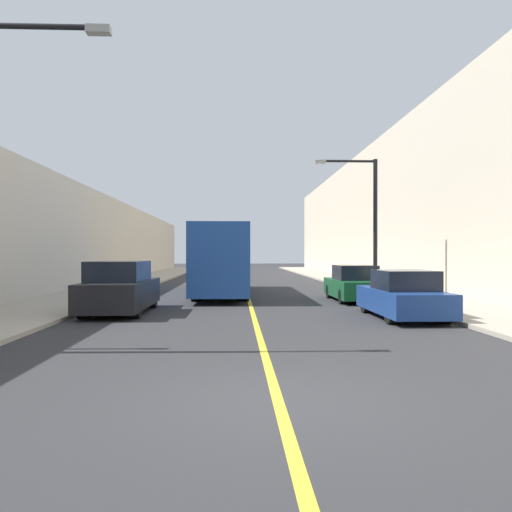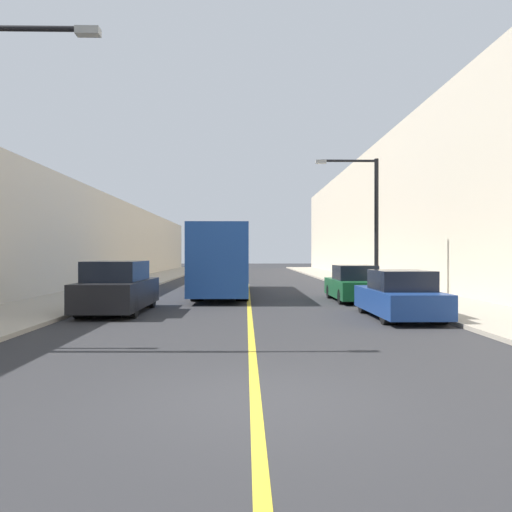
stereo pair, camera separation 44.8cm
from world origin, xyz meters
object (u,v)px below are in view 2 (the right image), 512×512
(car_right_mid, at_px, (354,285))
(street_lamp_right, at_px, (370,215))
(bus, at_px, (223,259))
(parked_suv_left, at_px, (118,289))
(car_right_near, at_px, (399,297))

(car_right_mid, xyz_separation_m, street_lamp_right, (1.23, 2.17, 3.21))
(bus, relative_size, parked_suv_left, 2.37)
(street_lamp_right, bearing_deg, car_right_mid, -119.64)
(parked_suv_left, bearing_deg, street_lamp_right, 30.94)
(car_right_near, relative_size, car_right_mid, 1.00)
(bus, xyz_separation_m, street_lamp_right, (7.03, -1.69, 2.14))
(bus, xyz_separation_m, parked_suv_left, (-3.31, -7.89, -0.94))
(parked_suv_left, xyz_separation_m, street_lamp_right, (10.33, 6.19, 3.07))
(bus, xyz_separation_m, car_right_mid, (5.79, -3.86, -1.07))
(bus, height_order, street_lamp_right, street_lamp_right)
(parked_suv_left, bearing_deg, car_right_near, -10.70)
(bus, distance_m, car_right_near, 11.40)
(street_lamp_right, bearing_deg, bus, 166.46)
(parked_suv_left, xyz_separation_m, car_right_mid, (9.10, 4.03, -0.14))
(bus, relative_size, street_lamp_right, 1.84)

